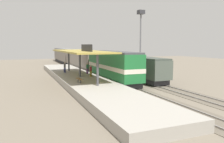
{
  "coord_description": "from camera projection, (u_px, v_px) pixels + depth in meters",
  "views": [
    {
      "loc": [
        -12.77,
        -32.22,
        5.55
      ],
      "look_at": [
        -1.38,
        -4.5,
        2.0
      ],
      "focal_mm": 36.31,
      "sensor_mm": 36.0,
      "label": 1
    }
  ],
  "objects": [
    {
      "name": "platform",
      "position": [
        80.0,
        80.0,
        33.28
      ],
      "size": [
        6.0,
        44.0,
        0.9
      ],
      "primitive_type": "cube",
      "color": "#9E998E",
      "rests_on": "ground"
    },
    {
      "name": "locomotive",
      "position": [
        112.0,
        66.0,
        33.59
      ],
      "size": [
        2.93,
        14.43,
        4.44
      ],
      "color": "#28282D",
      "rests_on": "track_near"
    },
    {
      "name": "light_mast",
      "position": [
        141.0,
        29.0,
        40.86
      ],
      "size": [
        1.1,
        1.1,
        11.7
      ],
      "color": "slate",
      "rests_on": "ground"
    },
    {
      "name": "ground_plane",
      "position": [
        121.0,
        80.0,
        35.82
      ],
      "size": [
        120.0,
        120.0,
        0.0
      ],
      "primitive_type": "plane",
      "color": "#706656"
    },
    {
      "name": "passenger_carriage_front",
      "position": [
        81.0,
        59.0,
        50.14
      ],
      "size": [
        2.9,
        20.0,
        4.24
      ],
      "color": "#28282D",
      "rests_on": "track_near"
    },
    {
      "name": "station_canopy",
      "position": [
        80.0,
        52.0,
        32.71
      ],
      "size": [
        5.2,
        18.0,
        4.7
      ],
      "color": "#47474C",
      "rests_on": "platform"
    },
    {
      "name": "person_walking",
      "position": [
        65.0,
        67.0,
        37.87
      ],
      "size": [
        0.34,
        0.34,
        1.71
      ],
      "color": "navy",
      "rests_on": "platform"
    },
    {
      "name": "person_boarding",
      "position": [
        87.0,
        68.0,
        36.51
      ],
      "size": [
        0.34,
        0.34,
        1.71
      ],
      "color": "#663375",
      "rests_on": "platform"
    },
    {
      "name": "track_near",
      "position": [
        109.0,
        81.0,
        35.06
      ],
      "size": [
        3.2,
        110.0,
        0.16
      ],
      "color": "#5F5649",
      "rests_on": "ground"
    },
    {
      "name": "person_waiting",
      "position": [
        91.0,
        70.0,
        33.07
      ],
      "size": [
        0.34,
        0.34,
        1.71
      ],
      "color": "olive",
      "rests_on": "platform"
    },
    {
      "name": "track_far",
      "position": [
        135.0,
        79.0,
        36.8
      ],
      "size": [
        3.2,
        110.0,
        0.16
      ],
      "color": "#5F5649",
      "rests_on": "ground"
    },
    {
      "name": "platform_bench",
      "position": [
        79.0,
        79.0,
        27.95
      ],
      "size": [
        0.44,
        1.7,
        0.5
      ],
      "color": "#333338",
      "rests_on": "platform"
    },
    {
      "name": "passenger_carriage_rear",
      "position": [
        64.0,
        55.0,
        69.24
      ],
      "size": [
        2.9,
        20.0,
        4.24
      ],
      "color": "#28282D",
      "rests_on": "track_near"
    },
    {
      "name": "freight_car",
      "position": [
        141.0,
        68.0,
        34.91
      ],
      "size": [
        2.8,
        12.0,
        3.54
      ],
      "color": "#28282D",
      "rests_on": "track_far"
    }
  ]
}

